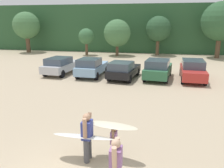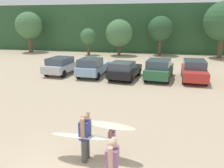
{
  "view_description": "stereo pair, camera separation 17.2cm",
  "coord_description": "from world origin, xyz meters",
  "px_view_note": "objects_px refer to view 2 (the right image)",
  "views": [
    {
      "loc": [
        2.74,
        -5.72,
        4.71
      ],
      "look_at": [
        0.22,
        6.63,
        1.28
      ],
      "focal_mm": 37.37,
      "sensor_mm": 36.0,
      "label": 1
    },
    {
      "loc": [
        2.91,
        -5.69,
        4.71
      ],
      "look_at": [
        0.22,
        6.63,
        1.28
      ],
      "focal_mm": 37.37,
      "sensor_mm": 36.0,
      "label": 2
    }
  ],
  "objects_px": {
    "parked_car_red": "(194,70)",
    "person_companion": "(112,164)",
    "parked_car_silver": "(62,65)",
    "parked_car_black": "(124,70)",
    "parked_car_forest_green": "(159,69)",
    "person_child": "(112,140)",
    "person_adult": "(85,134)",
    "parked_car_sky_blue": "(92,67)",
    "surfboard_white": "(81,136)",
    "surfboard_cream": "(110,125)"
  },
  "relations": [
    {
      "from": "surfboard_white",
      "to": "parked_car_forest_green",
      "type": "bearing_deg",
      "value": -100.68
    },
    {
      "from": "parked_car_red",
      "to": "surfboard_cream",
      "type": "height_order",
      "value": "parked_car_red"
    },
    {
      "from": "surfboard_cream",
      "to": "person_adult",
      "type": "bearing_deg",
      "value": 28.21
    },
    {
      "from": "person_child",
      "to": "person_companion",
      "type": "relative_size",
      "value": 0.69
    },
    {
      "from": "parked_car_silver",
      "to": "person_child",
      "type": "xyz_separation_m",
      "value": [
        7.33,
        -12.32,
        -0.15
      ]
    },
    {
      "from": "parked_car_black",
      "to": "parked_car_forest_green",
      "type": "bearing_deg",
      "value": -70.86
    },
    {
      "from": "parked_car_sky_blue",
      "to": "surfboard_white",
      "type": "bearing_deg",
      "value": -162.44
    },
    {
      "from": "person_child",
      "to": "surfboard_white",
      "type": "distance_m",
      "value": 1.08
    },
    {
      "from": "parked_car_silver",
      "to": "surfboard_cream",
      "type": "xyz_separation_m",
      "value": [
        7.28,
        -12.36,
        0.43
      ]
    },
    {
      "from": "parked_car_sky_blue",
      "to": "surfboard_white",
      "type": "distance_m",
      "value": 12.74
    },
    {
      "from": "parked_car_silver",
      "to": "person_companion",
      "type": "xyz_separation_m",
      "value": [
        7.74,
        -14.1,
        0.15
      ]
    },
    {
      "from": "parked_car_forest_green",
      "to": "person_child",
      "type": "distance_m",
      "value": 12.19
    },
    {
      "from": "parked_car_silver",
      "to": "parked_car_black",
      "type": "height_order",
      "value": "parked_car_silver"
    },
    {
      "from": "parked_car_silver",
      "to": "parked_car_red",
      "type": "distance_m",
      "value": 11.47
    },
    {
      "from": "parked_car_black",
      "to": "parked_car_red",
      "type": "xyz_separation_m",
      "value": [
        5.6,
        0.78,
        0.06
      ]
    },
    {
      "from": "person_companion",
      "to": "parked_car_sky_blue",
      "type": "bearing_deg",
      "value": -71.77
    },
    {
      "from": "person_adult",
      "to": "person_child",
      "type": "xyz_separation_m",
      "value": [
        0.86,
        0.34,
        -0.32
      ]
    },
    {
      "from": "person_adult",
      "to": "person_child",
      "type": "relative_size",
      "value": 1.48
    },
    {
      "from": "parked_car_silver",
      "to": "parked_car_black",
      "type": "relative_size",
      "value": 1.04
    },
    {
      "from": "parked_car_black",
      "to": "parked_car_forest_green",
      "type": "height_order",
      "value": "parked_car_forest_green"
    },
    {
      "from": "surfboard_cream",
      "to": "surfboard_white",
      "type": "bearing_deg",
      "value": 25.7
    },
    {
      "from": "parked_car_black",
      "to": "surfboard_white",
      "type": "bearing_deg",
      "value": -169.8
    },
    {
      "from": "parked_car_red",
      "to": "surfboard_white",
      "type": "relative_size",
      "value": 2.09
    },
    {
      "from": "parked_car_silver",
      "to": "surfboard_white",
      "type": "distance_m",
      "value": 14.16
    },
    {
      "from": "parked_car_silver",
      "to": "parked_car_sky_blue",
      "type": "bearing_deg",
      "value": -91.31
    },
    {
      "from": "parked_car_black",
      "to": "person_companion",
      "type": "xyz_separation_m",
      "value": [
        1.87,
        -13.33,
        0.17
      ]
    },
    {
      "from": "person_adult",
      "to": "person_child",
      "type": "bearing_deg",
      "value": -159.21
    },
    {
      "from": "person_adult",
      "to": "surfboard_white",
      "type": "relative_size",
      "value": 0.8
    },
    {
      "from": "surfboard_cream",
      "to": "parked_car_sky_blue",
      "type": "bearing_deg",
      "value": -62.54
    },
    {
      "from": "parked_car_black",
      "to": "person_adult",
      "type": "xyz_separation_m",
      "value": [
        0.61,
        -11.89,
        0.2
      ]
    },
    {
      "from": "parked_car_sky_blue",
      "to": "parked_car_red",
      "type": "height_order",
      "value": "parked_car_red"
    },
    {
      "from": "person_child",
      "to": "person_companion",
      "type": "height_order",
      "value": "person_companion"
    },
    {
      "from": "parked_car_silver",
      "to": "parked_car_black",
      "type": "bearing_deg",
      "value": -91.55
    },
    {
      "from": "parked_car_silver",
      "to": "surfboard_cream",
      "type": "bearing_deg",
      "value": -143.59
    },
    {
      "from": "surfboard_white",
      "to": "person_child",
      "type": "bearing_deg",
      "value": -160.84
    },
    {
      "from": "person_adult",
      "to": "person_companion",
      "type": "xyz_separation_m",
      "value": [
        1.26,
        -1.44,
        -0.02
      ]
    },
    {
      "from": "parked_car_sky_blue",
      "to": "surfboard_cream",
      "type": "bearing_deg",
      "value": -157.97
    },
    {
      "from": "parked_car_silver",
      "to": "person_adult",
      "type": "height_order",
      "value": "person_adult"
    },
    {
      "from": "parked_car_silver",
      "to": "person_child",
      "type": "bearing_deg",
      "value": -143.32
    },
    {
      "from": "parked_car_silver",
      "to": "parked_car_red",
      "type": "height_order",
      "value": "parked_car_red"
    },
    {
      "from": "parked_car_red",
      "to": "person_adult",
      "type": "height_order",
      "value": "person_adult"
    },
    {
      "from": "person_child",
      "to": "parked_car_black",
      "type": "bearing_deg",
      "value": -83.65
    },
    {
      "from": "parked_car_red",
      "to": "person_companion",
      "type": "distance_m",
      "value": 14.6
    },
    {
      "from": "person_adult",
      "to": "surfboard_cream",
      "type": "relative_size",
      "value": 0.93
    },
    {
      "from": "parked_car_black",
      "to": "person_companion",
      "type": "bearing_deg",
      "value": -164.05
    },
    {
      "from": "parked_car_silver",
      "to": "parked_car_red",
      "type": "xyz_separation_m",
      "value": [
        11.47,
        0.01,
        0.03
      ]
    },
    {
      "from": "surfboard_white",
      "to": "person_companion",
      "type": "bearing_deg",
      "value": 134.45
    },
    {
      "from": "parked_car_silver",
      "to": "person_companion",
      "type": "height_order",
      "value": "person_companion"
    },
    {
      "from": "parked_car_sky_blue",
      "to": "person_child",
      "type": "xyz_separation_m",
      "value": [
        4.34,
        -11.94,
        -0.17
      ]
    },
    {
      "from": "parked_car_forest_green",
      "to": "surfboard_cream",
      "type": "height_order",
      "value": "parked_car_forest_green"
    }
  ]
}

